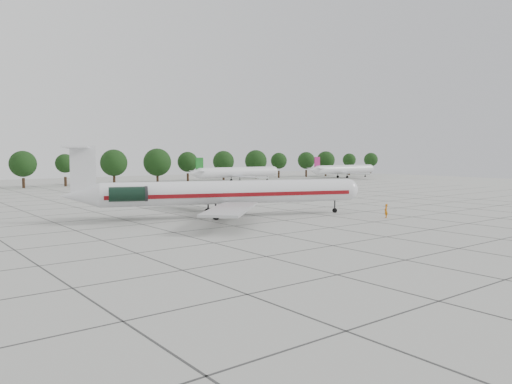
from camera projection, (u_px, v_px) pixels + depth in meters
ground at (284, 220)px, 64.09m from camera, size 260.00×260.00×0.00m
apron_joints at (220, 210)px, 75.89m from camera, size 170.00×170.00×0.02m
main_airliner at (216, 192)px, 67.04m from camera, size 39.53×29.95×9.57m
ground_crew at (386, 211)px, 66.58m from camera, size 0.81×0.72×1.87m
bg_airliner_d at (238, 172)px, 148.80m from camera, size 28.24×27.20×7.40m
bg_airliner_e at (344, 170)px, 174.71m from camera, size 28.24×27.20×7.40m
tree_line at (23, 164)px, 123.35m from camera, size 249.86×8.44×10.22m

